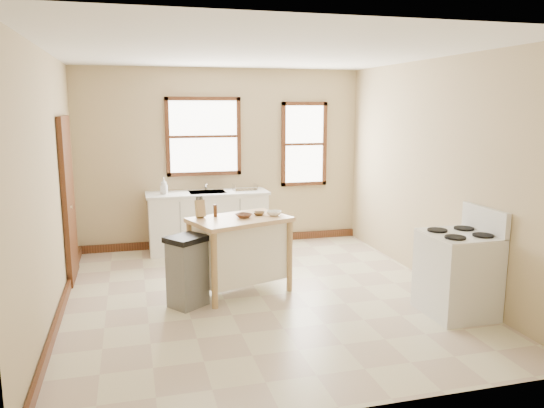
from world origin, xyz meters
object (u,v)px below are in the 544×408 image
at_px(bowl_c, 274,213).
at_px(trash_bin, 187,271).
at_px(pepper_grinder, 215,211).
at_px(bowl_b, 259,214).
at_px(soap_bottle_a, 164,186).
at_px(soap_bottle_b, 164,188).
at_px(bowl_a, 244,216).
at_px(gas_stove, 458,262).
at_px(kitchen_island, 240,255).
at_px(knife_block, 200,209).
at_px(dish_rack, 245,188).

relative_size(bowl_c, trash_bin, 0.22).
relative_size(pepper_grinder, bowl_b, 1.00).
height_order(soap_bottle_a, bowl_c, soap_bottle_a).
bearing_deg(bowl_b, soap_bottle_b, 118.35).
height_order(bowl_a, gas_stove, gas_stove).
relative_size(soap_bottle_a, bowl_a, 1.33).
distance_m(kitchen_island, bowl_b, 0.55).
relative_size(soap_bottle_b, gas_stove, 0.17).
bearing_deg(knife_block, trash_bin, -124.47).
height_order(soap_bottle_a, soap_bottle_b, soap_bottle_a).
bearing_deg(gas_stove, dish_rack, 116.77).
xyz_separation_m(kitchen_island, gas_stove, (2.11, -1.28, 0.12)).
xyz_separation_m(soap_bottle_a, bowl_c, (1.18, -1.95, -0.10)).
distance_m(knife_block, pepper_grinder, 0.18).
bearing_deg(soap_bottle_b, bowl_a, -43.80).
distance_m(soap_bottle_b, knife_block, 1.86).
height_order(knife_block, bowl_c, knife_block).
xyz_separation_m(bowl_a, bowl_c, (0.38, 0.02, 0.01)).
relative_size(kitchen_island, gas_stove, 0.97).
xyz_separation_m(dish_rack, bowl_b, (-0.22, -1.87, -0.03)).
relative_size(kitchen_island, bowl_a, 5.97).
height_order(dish_rack, knife_block, knife_block).
height_order(dish_rack, bowl_c, dish_rack).
height_order(soap_bottle_b, kitchen_island, soap_bottle_b).
bearing_deg(gas_stove, pepper_grinder, 149.42).
bearing_deg(bowl_c, pepper_grinder, 170.43).
relative_size(soap_bottle_a, knife_block, 1.25).
height_order(dish_rack, bowl_a, dish_rack).
relative_size(soap_bottle_a, bowl_b, 1.66).
relative_size(knife_block, bowl_c, 1.11).
bearing_deg(gas_stove, kitchen_island, 148.76).
bearing_deg(soap_bottle_a, bowl_c, -52.08).
height_order(bowl_b, gas_stove, gas_stove).
bearing_deg(dish_rack, bowl_c, -92.44).
distance_m(bowl_a, trash_bin, 0.94).
bearing_deg(soap_bottle_b, soap_bottle_a, 160.94).
height_order(dish_rack, bowl_b, dish_rack).
relative_size(soap_bottle_b, kitchen_island, 0.17).
distance_m(bowl_c, gas_stove, 2.16).
bearing_deg(pepper_grinder, bowl_b, -4.48).
relative_size(soap_bottle_b, bowl_b, 1.29).
bearing_deg(bowl_a, knife_block, 165.40).
relative_size(soap_bottle_b, pepper_grinder, 1.30).
bearing_deg(dish_rack, bowl_a, -103.24).
bearing_deg(pepper_grinder, dish_rack, 67.60).
height_order(soap_bottle_b, trash_bin, soap_bottle_b).
bearing_deg(bowl_c, kitchen_island, -178.70).
bearing_deg(kitchen_island, dish_rack, 57.22).
distance_m(soap_bottle_b, pepper_grinder, 1.89).
bearing_deg(soap_bottle_b, bowl_b, -37.54).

